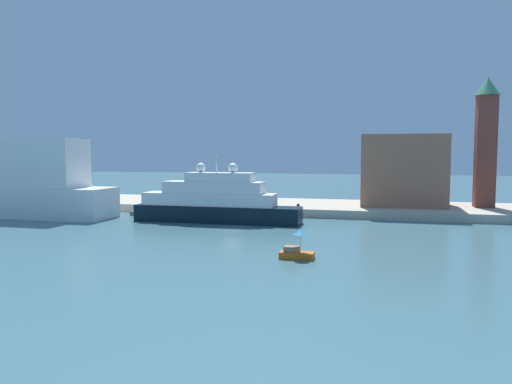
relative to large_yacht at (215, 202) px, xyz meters
name	(u,v)px	position (x,y,z in m)	size (l,w,h in m)	color
ground	(232,230)	(5.16, -7.06, -3.26)	(400.00, 400.00, 0.00)	#3D6670
quay_dock	(271,206)	(5.16, 19.20, -2.52)	(110.00, 20.51, 1.48)	#B7AD99
large_yacht	(215,202)	(0.00, 0.00, 0.00)	(27.48, 4.76, 11.07)	black
small_motorboat	(297,249)	(17.76, -24.26, -2.25)	(3.66, 1.60, 3.16)	#C66019
work_barge	(144,213)	(-15.29, 4.99, -2.90)	(4.86, 1.44, 0.72)	#595966
harbor_building	(403,170)	(30.17, 21.16, 4.79)	(15.11, 13.17, 13.14)	#9E664C
bell_tower	(486,138)	(44.23, 20.66, 10.73)	(4.30, 4.30, 23.28)	brown
parked_car	(190,200)	(-10.11, 14.45, -1.24)	(3.95, 1.81, 1.26)	silver
person_figure	(214,200)	(-4.84, 13.26, -1.07)	(0.36, 0.36, 1.55)	#4C4C4C
mooring_bollard	(298,206)	(12.10, 10.03, -1.38)	(0.55, 0.55, 0.80)	black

